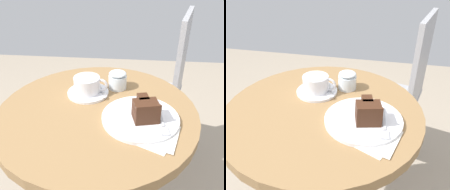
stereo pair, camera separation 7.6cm
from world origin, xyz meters
The scene contains 10 objects.
cafe_table centered at (0.00, 0.00, 0.60)m, with size 0.64×0.64×0.74m.
saucer centered at (-0.05, 0.09, 0.74)m, with size 0.15×0.15×0.01m.
coffee_cup centered at (-0.05, 0.09, 0.77)m, with size 0.12×0.09×0.06m.
teaspoon centered at (0.00, 0.08, 0.75)m, with size 0.05×0.10×0.00m.
cake_plate centered at (0.14, -0.05, 0.74)m, with size 0.23×0.23×0.01m.
cake_slice centered at (0.15, -0.06, 0.78)m, with size 0.08×0.10×0.06m.
fork centered at (0.20, -0.08, 0.75)m, with size 0.03×0.14×0.00m.
napkin centered at (0.17, -0.11, 0.74)m, with size 0.17×0.17×0.00m.
cafe_chair centered at (0.28, 0.59, 0.54)m, with size 0.47×0.47×0.92m.
sugar_pot centered at (0.05, 0.14, 0.77)m, with size 0.07×0.07×0.07m.
Camera 2 is at (0.18, -0.61, 1.17)m, focal length 38.00 mm.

